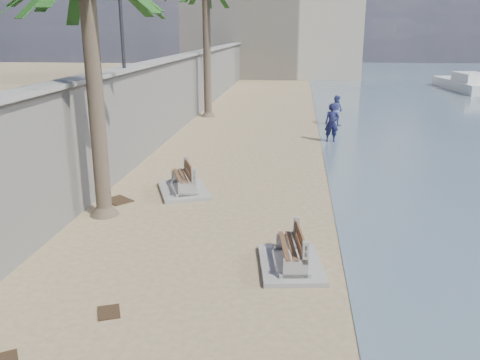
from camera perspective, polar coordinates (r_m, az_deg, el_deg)
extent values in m
cube|color=gray|center=(26.28, -7.11, 9.57)|extent=(0.45, 70.00, 3.50)
cube|color=gray|center=(26.12, -7.25, 13.49)|extent=(0.80, 70.00, 0.12)
cube|color=#B7AA93|center=(57.48, 3.76, 18.66)|extent=(18.00, 12.00, 14.00)
cube|color=gray|center=(11.11, 5.73, -9.41)|extent=(1.55, 2.06, 0.10)
cube|color=gray|center=(16.00, -6.34, -1.16)|extent=(2.05, 2.44, 0.11)
cylinder|color=brown|center=(13.73, -15.95, 9.28)|extent=(0.42, 0.42, 6.62)
cylinder|color=brown|center=(29.60, -3.73, 14.44)|extent=(0.44, 0.44, 7.61)
imported|color=#131536|center=(23.24, 10.29, 6.62)|extent=(0.74, 0.53, 1.97)
imported|color=#495297|center=(27.51, 10.76, 7.89)|extent=(1.07, 1.05, 1.76)
cube|color=#382616|center=(15.54, -13.53, -2.23)|extent=(1.01, 0.99, 0.03)
cube|color=#382616|center=(9.73, -14.50, -14.18)|extent=(0.54, 0.59, 0.03)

